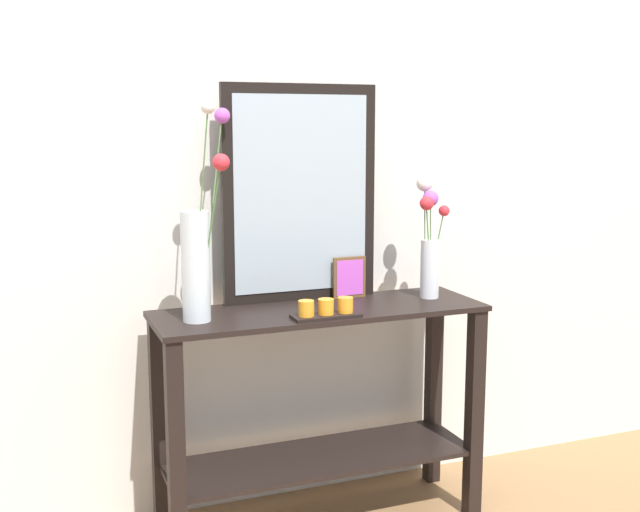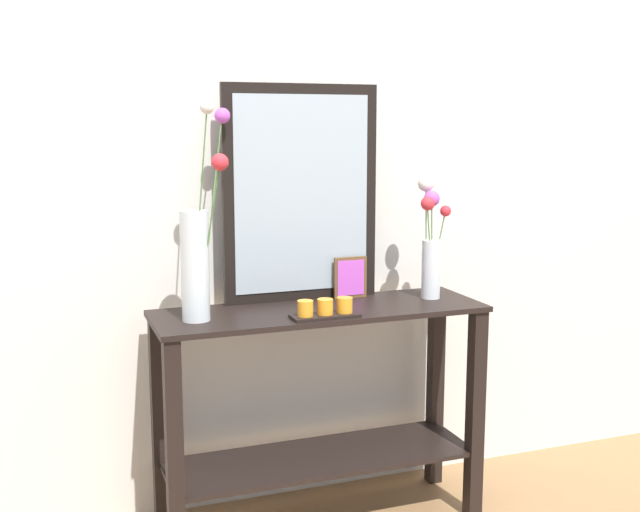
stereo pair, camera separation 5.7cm
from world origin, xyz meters
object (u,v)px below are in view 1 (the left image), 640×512
(candle_tray, at_px, (326,310))
(picture_frame_small, at_px, (349,277))
(tall_vase_left, at_px, (198,251))
(vase_right, at_px, (429,242))
(mirror_leaning, at_px, (300,194))
(console_table, at_px, (320,392))

(candle_tray, relative_size, picture_frame_small, 1.50)
(tall_vase_left, relative_size, vase_right, 1.57)
(mirror_leaning, xyz_separation_m, tall_vase_left, (-0.44, -0.19, -0.17))
(vase_right, xyz_separation_m, candle_tray, (-0.50, -0.16, -0.19))
(mirror_leaning, relative_size, tall_vase_left, 1.09)
(mirror_leaning, distance_m, candle_tray, 0.49)
(vase_right, distance_m, picture_frame_small, 0.34)
(tall_vase_left, distance_m, picture_frame_small, 0.67)
(console_table, xyz_separation_m, mirror_leaning, (-0.01, 0.17, 0.74))
(console_table, distance_m, picture_frame_small, 0.46)
(console_table, xyz_separation_m, candle_tray, (-0.03, -0.14, 0.35))
(mirror_leaning, xyz_separation_m, picture_frame_small, (0.19, -0.04, -0.33))
(mirror_leaning, distance_m, vase_right, 0.54)
(mirror_leaning, height_order, tall_vase_left, mirror_leaning)
(tall_vase_left, xyz_separation_m, vase_right, (0.92, 0.04, -0.03))
(console_table, distance_m, mirror_leaning, 0.75)
(tall_vase_left, bearing_deg, mirror_leaning, 22.91)
(vase_right, distance_m, candle_tray, 0.55)
(tall_vase_left, height_order, vase_right, tall_vase_left)
(mirror_leaning, height_order, picture_frame_small, mirror_leaning)
(picture_frame_small, bearing_deg, tall_vase_left, -166.71)
(vase_right, xyz_separation_m, picture_frame_small, (-0.29, 0.11, -0.14))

